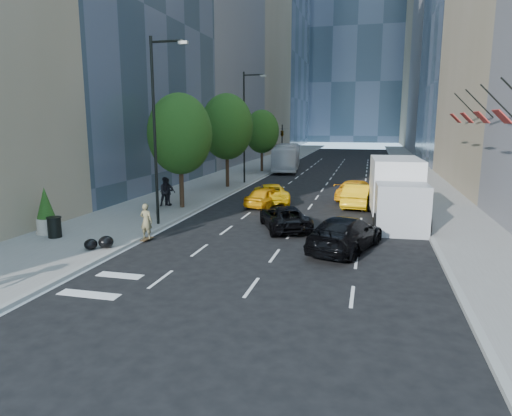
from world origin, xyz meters
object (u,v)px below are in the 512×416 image
(trash_can, at_px, (54,228))
(skateboarder, at_px, (146,224))
(planter_shrub, at_px, (46,212))
(black_sedan_lincoln, at_px, (285,217))
(black_sedan_mercedes, at_px, (345,234))
(city_bus, at_px, (287,157))
(box_truck, at_px, (397,191))

(trash_can, bearing_deg, skateboarder, 12.30)
(trash_can, distance_m, planter_shrub, 1.29)
(black_sedan_lincoln, height_order, planter_shrub, planter_shrub)
(black_sedan_mercedes, xyz_separation_m, planter_shrub, (-14.93, -1.02, 0.50))
(skateboarder, xyz_separation_m, city_bus, (0.80, 33.69, 0.68))
(city_bus, bearing_deg, planter_shrub, -106.88)
(skateboarder, height_order, box_truck, box_truck)
(black_sedan_mercedes, distance_m, box_truck, 7.32)
(skateboarder, distance_m, box_truck, 14.19)
(skateboarder, bearing_deg, city_bus, -85.76)
(skateboarder, bearing_deg, black_sedan_mercedes, -170.40)
(black_sedan_lincoln, xyz_separation_m, planter_shrub, (-11.50, -4.44, 0.63))
(trash_can, height_order, planter_shrub, planter_shrub)
(city_bus, relative_size, box_truck, 1.44)
(black_sedan_lincoln, distance_m, trash_can, 11.72)
(black_sedan_lincoln, bearing_deg, city_bus, -102.63)
(trash_can, bearing_deg, black_sedan_mercedes, 6.69)
(black_sedan_lincoln, relative_size, box_truck, 0.61)
(black_sedan_mercedes, distance_m, trash_can, 14.10)
(city_bus, bearing_deg, skateboarder, -97.92)
(black_sedan_lincoln, relative_size, black_sedan_mercedes, 0.87)
(skateboarder, bearing_deg, trash_can, 17.90)
(skateboarder, height_order, black_sedan_lincoln, skateboarder)
(black_sedan_mercedes, bearing_deg, city_bus, -58.13)
(planter_shrub, bearing_deg, trash_can, -33.79)
(black_sedan_mercedes, distance_m, city_bus, 34.16)
(black_sedan_mercedes, bearing_deg, trash_can, 23.75)
(city_bus, bearing_deg, box_truck, -73.39)
(city_bus, distance_m, trash_can, 35.07)
(trash_can, bearing_deg, black_sedan_lincoln, 25.57)
(black_sedan_mercedes, relative_size, city_bus, 0.48)
(city_bus, bearing_deg, trash_can, -105.21)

